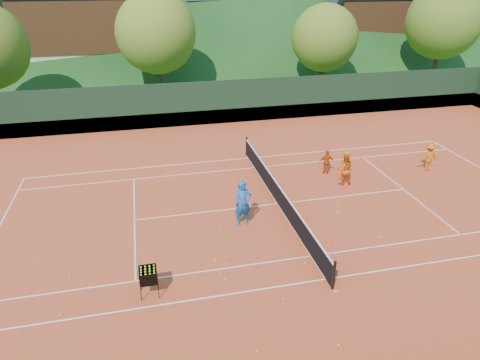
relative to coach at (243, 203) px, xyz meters
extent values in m
plane|color=#274D18|center=(1.97, 1.36, -1.02)|extent=(400.00, 400.00, 0.00)
cube|color=#C64220|center=(1.97, 1.36, -1.01)|extent=(40.00, 24.00, 0.02)
imported|color=#1B5BB0|center=(0.00, 0.00, 0.00)|extent=(0.77, 0.54, 2.00)
imported|color=#D95C13|center=(5.75, 2.57, -0.19)|extent=(0.85, 0.70, 1.61)
imported|color=#CA4F12|center=(5.41, 3.91, -0.34)|extent=(0.80, 0.41, 1.31)
imported|color=orange|center=(6.31, 3.55, -0.35)|extent=(0.68, 0.48, 1.30)
imported|color=orange|center=(10.84, 3.14, -0.25)|extent=(0.97, 0.56, 1.50)
sphere|color=#E1F128|center=(1.13, -6.93, -0.96)|extent=(0.07, 0.07, 0.07)
sphere|color=#E1F128|center=(2.02, -4.81, -0.96)|extent=(0.07, 0.07, 0.07)
sphere|color=#E1F128|center=(1.98, -4.81, -0.96)|extent=(0.07, 0.07, 0.07)
sphere|color=#E1F128|center=(0.20, -4.76, -0.96)|extent=(0.07, 0.07, 0.07)
sphere|color=#E1F128|center=(-6.67, -3.91, -0.96)|extent=(0.07, 0.07, 0.07)
sphere|color=#E1F128|center=(-1.15, -6.61, -0.96)|extent=(0.07, 0.07, 0.07)
sphere|color=#E1F128|center=(4.25, 0.01, -0.96)|extent=(0.07, 0.07, 0.07)
sphere|color=#E1F128|center=(-6.64, -2.07, -0.96)|extent=(0.07, 0.07, 0.07)
sphere|color=#E1F128|center=(-1.57, -2.24, -0.96)|extent=(0.07, 0.07, 0.07)
sphere|color=#E1F128|center=(4.53, 0.48, -0.96)|extent=(0.07, 0.07, 0.07)
sphere|color=#E1F128|center=(5.09, -2.24, -0.96)|extent=(0.07, 0.07, 0.07)
sphere|color=#E1F128|center=(-1.42, -3.42, -0.96)|extent=(0.07, 0.07, 0.07)
sphere|color=#E1F128|center=(2.82, -2.36, -0.96)|extent=(0.07, 0.07, 0.07)
sphere|color=#E1F128|center=(8.23, -2.40, -0.96)|extent=(0.07, 0.07, 0.07)
sphere|color=#E1F128|center=(-0.93, -0.10, -0.96)|extent=(0.07, 0.07, 0.07)
sphere|color=#E1F128|center=(1.58, -3.15, -0.96)|extent=(0.07, 0.07, 0.07)
sphere|color=#E1F128|center=(-1.52, -3.11, -0.96)|extent=(0.07, 0.07, 0.07)
sphere|color=#E1F128|center=(-1.21, -2.51, -0.96)|extent=(0.07, 0.07, 0.07)
cube|color=white|center=(1.97, -4.13, -1.00)|extent=(23.77, 0.06, 0.00)
cube|color=white|center=(1.97, 6.84, -1.00)|extent=(23.77, 0.06, 0.00)
cube|color=silver|center=(1.97, -2.76, -1.00)|extent=(23.77, 0.06, 0.00)
cube|color=silver|center=(1.97, 5.47, -1.00)|extent=(23.77, 0.06, 0.00)
cube|color=silver|center=(-4.43, 1.36, -1.00)|extent=(0.06, 8.23, 0.00)
cube|color=silver|center=(8.37, 1.36, -1.00)|extent=(0.06, 8.23, 0.00)
cube|color=white|center=(1.97, 1.36, -1.00)|extent=(12.80, 0.06, 0.00)
cube|color=white|center=(1.97, 1.36, -1.00)|extent=(0.06, 10.97, 0.00)
cube|color=black|center=(1.97, 1.36, -0.55)|extent=(0.03, 11.97, 0.90)
cube|color=white|center=(1.97, 1.36, -0.08)|extent=(0.05, 11.97, 0.06)
cylinder|color=black|center=(1.97, -4.63, -0.45)|extent=(0.10, 0.10, 1.10)
cylinder|color=black|center=(1.97, 7.34, -0.45)|extent=(0.10, 0.10, 1.10)
cube|color=black|center=(1.97, 13.36, 0.50)|extent=(40.00, 0.05, 3.00)
cube|color=#185426|center=(1.97, 13.36, -0.50)|extent=(40.40, 0.05, 1.00)
cylinder|color=black|center=(-4.24, -3.80, -0.72)|extent=(0.02, 0.02, 0.55)
cylinder|color=black|center=(-3.69, -3.80, -0.72)|extent=(0.02, 0.02, 0.55)
cylinder|color=black|center=(-4.24, -3.25, -0.72)|extent=(0.02, 0.02, 0.55)
cylinder|color=black|center=(-3.69, -3.25, -0.72)|extent=(0.02, 0.02, 0.55)
cube|color=black|center=(-3.97, -3.53, -0.45)|extent=(0.55, 0.55, 0.02)
cube|color=black|center=(-3.97, -3.80, -0.22)|extent=(0.55, 0.02, 0.45)
cube|color=black|center=(-3.97, -3.25, -0.22)|extent=(0.55, 0.02, 0.45)
cube|color=black|center=(-4.24, -3.53, -0.22)|extent=(0.02, 0.55, 0.45)
cube|color=black|center=(-3.69, -3.53, -0.22)|extent=(0.02, 0.55, 0.45)
sphere|color=#CCE526|center=(-4.17, -3.73, -0.03)|extent=(0.07, 0.07, 0.07)
sphere|color=#CCE526|center=(-4.17, -3.60, -0.03)|extent=(0.07, 0.07, 0.07)
sphere|color=#CCE526|center=(-4.17, -3.46, -0.03)|extent=(0.07, 0.07, 0.07)
sphere|color=#CCE526|center=(-4.17, -3.32, -0.03)|extent=(0.07, 0.07, 0.07)
sphere|color=#CCE526|center=(-4.04, -3.73, -0.03)|extent=(0.07, 0.07, 0.07)
sphere|color=#CCE526|center=(-4.04, -3.60, -0.03)|extent=(0.07, 0.07, 0.07)
sphere|color=#CCE526|center=(-4.04, -3.46, -0.03)|extent=(0.07, 0.07, 0.07)
sphere|color=#CCE526|center=(-4.04, -3.32, -0.03)|extent=(0.07, 0.07, 0.07)
sphere|color=#CCE526|center=(-3.90, -3.73, -0.03)|extent=(0.07, 0.07, 0.07)
sphere|color=#CCE526|center=(-3.90, -3.60, -0.03)|extent=(0.07, 0.07, 0.07)
sphere|color=#CCE526|center=(-3.90, -3.46, -0.03)|extent=(0.07, 0.07, 0.07)
sphere|color=#CCE526|center=(-3.90, -3.32, -0.03)|extent=(0.07, 0.07, 0.07)
sphere|color=#CCE526|center=(-3.76, -3.73, -0.03)|extent=(0.07, 0.07, 0.07)
sphere|color=#CCE526|center=(-3.76, -3.60, -0.03)|extent=(0.07, 0.07, 0.07)
sphere|color=#CCE526|center=(-3.76, -3.46, -0.03)|extent=(0.07, 0.07, 0.07)
sphere|color=#CCE526|center=(-3.76, -3.32, -0.03)|extent=(0.07, 0.07, 0.07)
cube|color=beige|center=(-8.03, 31.36, 0.42)|extent=(12.00, 9.00, 2.88)
cube|color=#3A1F0F|center=(-8.03, 31.36, 4.10)|extent=(12.24, 9.18, 4.48)
cube|color=beige|center=(7.97, 35.36, 0.24)|extent=(11.00, 8.00, 2.52)
cube|color=#371C0F|center=(7.97, 35.36, 3.46)|extent=(11.22, 8.16, 3.92)
cube|color=beige|center=(21.97, 31.36, 0.33)|extent=(10.00, 8.00, 2.70)
cube|color=#371C0F|center=(21.97, 31.36, 3.78)|extent=(10.20, 8.16, 4.20)
cylinder|color=#41291A|center=(-2.03, 21.36, 0.42)|extent=(0.36, 0.36, 2.88)
sphere|color=#517A20|center=(-2.03, 21.36, 4.18)|extent=(6.40, 6.40, 6.40)
cylinder|color=#412A1A|center=(11.97, 20.36, 0.24)|extent=(0.36, 0.36, 2.52)
sphere|color=#4D731E|center=(11.97, 20.36, 3.53)|extent=(5.60, 5.60, 5.60)
cylinder|color=#3D2618|center=(23.97, 21.36, 0.51)|extent=(0.36, 0.36, 3.06)
sphere|color=#476E1D|center=(23.97, 21.36, 4.51)|extent=(6.80, 6.80, 6.80)
camera|label=1|loc=(-3.57, -14.89, 8.50)|focal=32.00mm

